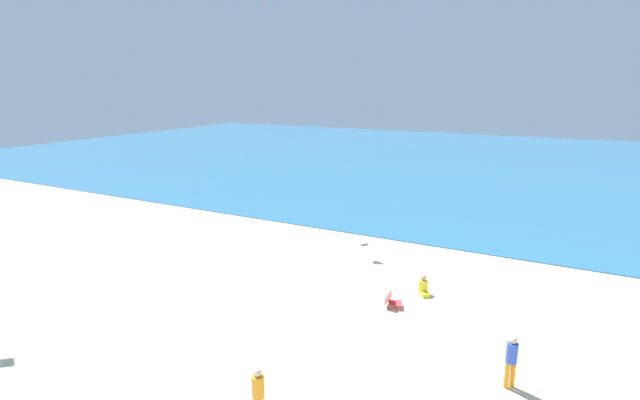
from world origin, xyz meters
The scene contains 6 objects.
ground_plane centered at (0.00, 10.00, 0.00)m, with size 120.00×120.00×0.00m, color beige.
ocean_water centered at (0.00, 49.46, 0.03)m, with size 120.00×60.00×0.05m, color teal.
beach_chair_near_camera centered at (1.18, 11.69, 0.28)m, with size 0.80×0.72×0.59m.
person_0 centered at (5.83, 8.48, 0.92)m, with size 0.44×0.44×1.59m.
person_3 centered at (0.44, 3.87, 0.92)m, with size 0.36×0.36×1.59m.
person_4 centered at (1.92, 13.43, 0.30)m, with size 0.65×0.72×0.81m.
Camera 1 is at (6.72, -4.66, 8.43)m, focal length 26.90 mm.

